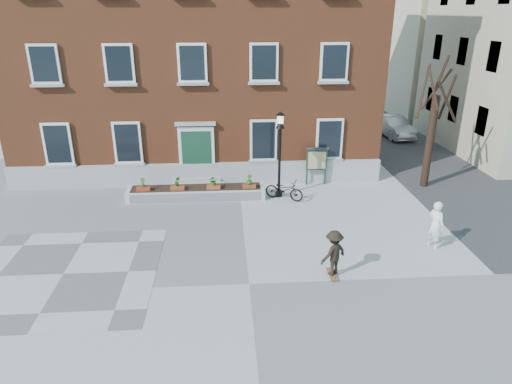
{
  "coord_description": "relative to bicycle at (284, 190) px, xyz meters",
  "views": [
    {
      "loc": [
        -0.64,
        -12.18,
        7.98
      ],
      "look_at": [
        0.5,
        4.0,
        1.5
      ],
      "focal_mm": 32.0,
      "sensor_mm": 36.0,
      "label": 1
    }
  ],
  "objects": [
    {
      "name": "ground",
      "position": [
        -1.97,
        -6.77,
        -0.47
      ],
      "size": [
        100.0,
        100.0,
        0.0
      ],
      "primitive_type": "plane",
      "color": "#A0A0A3",
      "rests_on": "ground"
    },
    {
      "name": "checker_patch",
      "position": [
        -7.97,
        -5.77,
        -0.47
      ],
      "size": [
        6.0,
        6.0,
        0.01
      ],
      "primitive_type": "cube",
      "color": "#5B5B5E",
      "rests_on": "ground"
    },
    {
      "name": "bicycle",
      "position": [
        0.0,
        0.0,
        0.0
      ],
      "size": [
        1.87,
        1.4,
        0.94
      ],
      "primitive_type": "imported",
      "rotation": [
        0.0,
        0.0,
        1.08
      ],
      "color": "black",
      "rests_on": "ground"
    },
    {
      "name": "planter_assembly",
      "position": [
        -3.96,
        0.41,
        -0.16
      ],
      "size": [
        6.2,
        1.12,
        1.15
      ],
      "color": "silver",
      "rests_on": "ground"
    },
    {
      "name": "lamp_post",
      "position": [
        -0.19,
        0.39,
        2.07
      ],
      "size": [
        0.4,
        0.4,
        3.93
      ],
      "color": "black",
      "rests_on": "ground"
    },
    {
      "name": "bystander",
      "position": [
        4.79,
        -4.84,
        0.42
      ],
      "size": [
        0.67,
        0.77,
        1.79
      ],
      "primitive_type": "imported",
      "rotation": [
        0.0,
        0.0,
        2.03
      ],
      "color": "white",
      "rests_on": "ground"
    },
    {
      "name": "brick_building",
      "position": [
        -3.97,
        7.21,
        5.83
      ],
      "size": [
        18.4,
        10.85,
        12.6
      ],
      "color": "brown",
      "rests_on": "ground"
    },
    {
      "name": "side_street",
      "position": [
        16.02,
        13.01,
        6.55
      ],
      "size": [
        15.2,
        36.0,
        14.5
      ],
      "color": "#3B3A3D",
      "rests_on": "ground"
    },
    {
      "name": "bare_tree",
      "position": [
        7.04,
        1.24,
        2.32
      ],
      "size": [
        1.83,
        1.83,
        6.16
      ],
      "color": "black",
      "rests_on": "ground"
    },
    {
      "name": "notice_board",
      "position": [
        1.79,
        1.8,
        0.79
      ],
      "size": [
        1.1,
        0.16,
        1.87
      ],
      "color": "#172F1E",
      "rests_on": "ground"
    },
    {
      "name": "skateboarder",
      "position": [
        0.74,
        -6.47,
        0.36
      ],
      "size": [
        1.14,
        1.0,
        1.6
      ],
      "color": "brown",
      "rests_on": "ground"
    },
    {
      "name": "parked_car",
      "position": [
        8.76,
        10.57,
        0.22
      ],
      "size": [
        1.91,
        4.34,
        1.39
      ],
      "primitive_type": "imported",
      "rotation": [
        0.0,
        0.0,
        0.11
      ],
      "color": "#BCBEC1",
      "rests_on": "ground"
    }
  ]
}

